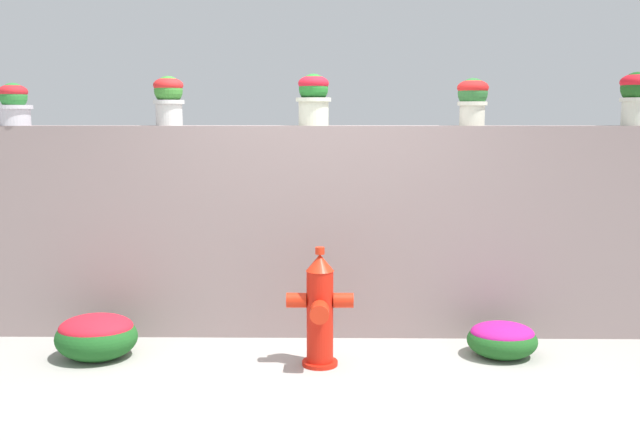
{
  "coord_description": "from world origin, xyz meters",
  "views": [
    {
      "loc": [
        0.07,
        -4.75,
        1.8
      ],
      "look_at": [
        0.0,
        0.83,
        0.98
      ],
      "focal_mm": 40.21,
      "sensor_mm": 36.0,
      "label": 1
    }
  ],
  "objects_px": {
    "potted_plant_1": "(169,97)",
    "potted_plant_4": "(636,93)",
    "potted_plant_0": "(14,103)",
    "potted_plant_3": "(473,97)",
    "fire_hydrant": "(320,311)",
    "flower_bush_left": "(96,335)",
    "flower_bush_right": "(502,338)",
    "potted_plant_2": "(314,96)"
  },
  "relations": [
    {
      "from": "potted_plant_2",
      "to": "flower_bush_right",
      "type": "bearing_deg",
      "value": -22.7
    },
    {
      "from": "fire_hydrant",
      "to": "flower_bush_right",
      "type": "height_order",
      "value": "fire_hydrant"
    },
    {
      "from": "potted_plant_4",
      "to": "flower_bush_left",
      "type": "bearing_deg",
      "value": -171.65
    },
    {
      "from": "potted_plant_4",
      "to": "flower_bush_left",
      "type": "xyz_separation_m",
      "value": [
        -4.16,
        -0.61,
        -1.79
      ]
    },
    {
      "from": "potted_plant_1",
      "to": "flower_bush_right",
      "type": "height_order",
      "value": "potted_plant_1"
    },
    {
      "from": "potted_plant_0",
      "to": "potted_plant_3",
      "type": "bearing_deg",
      "value": 0.36
    },
    {
      "from": "potted_plant_3",
      "to": "flower_bush_left",
      "type": "xyz_separation_m",
      "value": [
        -2.88,
        -0.63,
        -1.76
      ]
    },
    {
      "from": "fire_hydrant",
      "to": "flower_bush_left",
      "type": "xyz_separation_m",
      "value": [
        -1.67,
        0.15,
        -0.23
      ]
    },
    {
      "from": "potted_plant_0",
      "to": "potted_plant_1",
      "type": "bearing_deg",
      "value": 2.45
    },
    {
      "from": "potted_plant_0",
      "to": "potted_plant_1",
      "type": "height_order",
      "value": "potted_plant_1"
    },
    {
      "from": "flower_bush_right",
      "to": "flower_bush_left",
      "type": "bearing_deg",
      "value": -178.75
    },
    {
      "from": "potted_plant_4",
      "to": "flower_bush_right",
      "type": "relative_size",
      "value": 0.8
    },
    {
      "from": "potted_plant_2",
      "to": "potted_plant_3",
      "type": "bearing_deg",
      "value": -1.65
    },
    {
      "from": "potted_plant_2",
      "to": "potted_plant_4",
      "type": "bearing_deg",
      "value": -1.22
    },
    {
      "from": "potted_plant_3",
      "to": "flower_bush_left",
      "type": "relative_size",
      "value": 0.61
    },
    {
      "from": "potted_plant_1",
      "to": "flower_bush_left",
      "type": "xyz_separation_m",
      "value": [
        -0.45,
        -0.66,
        -1.77
      ]
    },
    {
      "from": "potted_plant_1",
      "to": "fire_hydrant",
      "type": "bearing_deg",
      "value": -33.54
    },
    {
      "from": "flower_bush_left",
      "to": "potted_plant_0",
      "type": "bearing_deg",
      "value": 142.14
    },
    {
      "from": "potted_plant_4",
      "to": "fire_hydrant",
      "type": "distance_m",
      "value": 3.04
    },
    {
      "from": "potted_plant_1",
      "to": "potted_plant_3",
      "type": "relative_size",
      "value": 1.05
    },
    {
      "from": "potted_plant_4",
      "to": "potted_plant_0",
      "type": "bearing_deg",
      "value": -179.94
    },
    {
      "from": "potted_plant_0",
      "to": "flower_bush_left",
      "type": "bearing_deg",
      "value": -37.86
    },
    {
      "from": "potted_plant_3",
      "to": "flower_bush_left",
      "type": "height_order",
      "value": "potted_plant_3"
    },
    {
      "from": "potted_plant_2",
      "to": "fire_hydrant",
      "type": "distance_m",
      "value": 1.75
    },
    {
      "from": "potted_plant_1",
      "to": "fire_hydrant",
      "type": "distance_m",
      "value": 2.13
    },
    {
      "from": "potted_plant_3",
      "to": "flower_bush_left",
      "type": "distance_m",
      "value": 3.43
    },
    {
      "from": "potted_plant_3",
      "to": "flower_bush_right",
      "type": "height_order",
      "value": "potted_plant_3"
    },
    {
      "from": "fire_hydrant",
      "to": "potted_plant_4",
      "type": "bearing_deg",
      "value": 17.08
    },
    {
      "from": "potted_plant_0",
      "to": "potted_plant_3",
      "type": "height_order",
      "value": "potted_plant_3"
    },
    {
      "from": "flower_bush_left",
      "to": "potted_plant_1",
      "type": "bearing_deg",
      "value": 55.67
    },
    {
      "from": "potted_plant_0",
      "to": "fire_hydrant",
      "type": "bearing_deg",
      "value": -17.19
    },
    {
      "from": "potted_plant_0",
      "to": "flower_bush_right",
      "type": "distance_m",
      "value": 4.24
    },
    {
      "from": "potted_plant_1",
      "to": "potted_plant_4",
      "type": "relative_size",
      "value": 0.94
    },
    {
      "from": "fire_hydrant",
      "to": "flower_bush_left",
      "type": "height_order",
      "value": "fire_hydrant"
    },
    {
      "from": "potted_plant_0",
      "to": "flower_bush_left",
      "type": "xyz_separation_m",
      "value": [
        0.78,
        -0.61,
        -1.72
      ]
    },
    {
      "from": "potted_plant_4",
      "to": "flower_bush_left",
      "type": "height_order",
      "value": "potted_plant_4"
    },
    {
      "from": "potted_plant_0",
      "to": "potted_plant_2",
      "type": "distance_m",
      "value": 2.39
    },
    {
      "from": "flower_bush_right",
      "to": "potted_plant_4",
      "type": "bearing_deg",
      "value": 25.98
    },
    {
      "from": "fire_hydrant",
      "to": "potted_plant_0",
      "type": "bearing_deg",
      "value": 162.81
    },
    {
      "from": "potted_plant_0",
      "to": "potted_plant_4",
      "type": "xyz_separation_m",
      "value": [
        4.94,
        0.0,
        0.07
      ]
    },
    {
      "from": "potted_plant_4",
      "to": "fire_hydrant",
      "type": "xyz_separation_m",
      "value": [
        -2.49,
        -0.76,
        -1.57
      ]
    },
    {
      "from": "potted_plant_2",
      "to": "potted_plant_4",
      "type": "height_order",
      "value": "potted_plant_4"
    }
  ]
}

